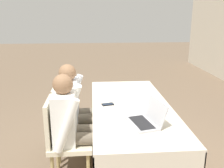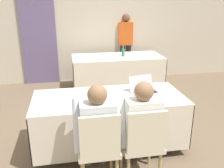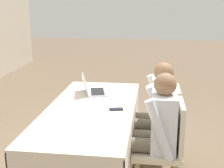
% 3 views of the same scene
% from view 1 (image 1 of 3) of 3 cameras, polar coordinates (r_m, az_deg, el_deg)
% --- Properties ---
extents(ground_plane, '(24.00, 24.00, 0.00)m').
position_cam_1_polar(ground_plane, '(3.14, 4.06, -17.50)').
color(ground_plane, brown).
extents(conference_table_near, '(1.96, 0.86, 0.74)m').
position_cam_1_polar(conference_table_near, '(2.87, 4.29, -8.00)').
color(conference_table_near, beige).
rests_on(conference_table_near, ground_plane).
extents(laptop, '(0.41, 0.35, 0.21)m').
position_cam_1_polar(laptop, '(2.35, 7.73, -8.08)').
color(laptop, '#B7B7BC').
rests_on(laptop, conference_table_near).
extents(cell_phone, '(0.10, 0.14, 0.01)m').
position_cam_1_polar(cell_phone, '(2.80, -0.98, -4.66)').
color(cell_phone, black).
rests_on(cell_phone, conference_table_near).
extents(paper_beside_laptop, '(0.32, 0.36, 0.00)m').
position_cam_1_polar(paper_beside_laptop, '(2.54, 5.25, -7.13)').
color(paper_beside_laptop, white).
rests_on(paper_beside_laptop, conference_table_near).
extents(chair_near_left, '(0.44, 0.44, 0.91)m').
position_cam_1_polar(chair_near_left, '(3.10, -10.14, -7.67)').
color(chair_near_left, tan).
rests_on(chair_near_left, ground_plane).
extents(chair_near_right, '(0.44, 0.44, 0.91)m').
position_cam_1_polar(chair_near_right, '(2.67, -11.09, -11.77)').
color(chair_near_right, tan).
rests_on(chair_near_right, ground_plane).
extents(person_checkered_shirt, '(0.50, 0.52, 1.17)m').
position_cam_1_polar(person_checkered_shirt, '(3.03, -8.34, -4.88)').
color(person_checkered_shirt, '#665B4C').
rests_on(person_checkered_shirt, ground_plane).
extents(person_white_shirt, '(0.50, 0.52, 1.17)m').
position_cam_1_polar(person_white_shirt, '(2.59, -8.99, -8.65)').
color(person_white_shirt, '#665B4C').
rests_on(person_white_shirt, ground_plane).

